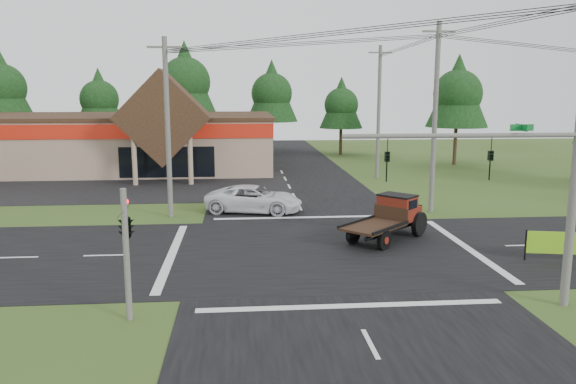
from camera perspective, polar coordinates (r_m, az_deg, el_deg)
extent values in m
plane|color=#374C1B|center=(26.69, 3.48, -5.97)|extent=(120.00, 120.00, 0.00)
cube|color=black|center=(26.69, 3.48, -5.95)|extent=(12.00, 120.00, 0.02)
cube|color=black|center=(26.69, 3.48, -5.95)|extent=(120.00, 12.00, 0.02)
cube|color=black|center=(46.13, -17.59, 0.49)|extent=(28.00, 14.00, 0.02)
cube|color=tan|center=(56.91, -17.29, 4.79)|extent=(30.00, 15.00, 5.00)
cube|color=#341F15|center=(56.75, -17.43, 7.36)|extent=(30.40, 15.40, 0.30)
cube|color=#A51A0C|center=(49.46, -19.25, 5.79)|extent=(30.00, 0.12, 1.20)
cube|color=#341F15|center=(47.32, -12.51, 7.40)|extent=(7.78, 4.00, 7.78)
cylinder|color=tan|center=(46.26, -15.33, 3.12)|extent=(0.40, 0.40, 4.00)
cylinder|color=tan|center=(45.66, -9.89, 3.24)|extent=(0.40, 0.40, 4.00)
cube|color=black|center=(48.61, -12.19, 2.98)|extent=(8.00, 0.08, 2.60)
cylinder|color=#595651|center=(21.48, 26.91, -1.46)|extent=(0.24, 0.24, 7.00)
cylinder|color=#595651|center=(19.33, 17.33, 5.50)|extent=(8.00, 0.16, 0.16)
imported|color=black|center=(19.83, 19.85, 2.55)|extent=(0.16, 0.20, 1.00)
imported|color=black|center=(18.64, 10.02, 2.55)|extent=(0.16, 0.20, 1.00)
cube|color=#0C6626|center=(20.15, 22.67, 6.06)|extent=(0.80, 0.04, 0.22)
cylinder|color=#595651|center=(18.98, -16.09, -6.21)|extent=(0.20, 0.20, 4.40)
imported|color=black|center=(18.82, -16.20, -1.65)|extent=(0.53, 2.48, 1.00)
sphere|color=#FF0C0C|center=(18.92, -16.14, -0.96)|extent=(0.18, 0.18, 0.18)
cylinder|color=#595651|center=(33.70, -12.12, 6.28)|extent=(0.30, 0.30, 10.50)
cube|color=#595651|center=(33.72, -12.43, 14.19)|extent=(2.00, 0.12, 0.12)
cylinder|color=#595651|center=(35.41, 14.69, 7.17)|extent=(0.30, 0.30, 11.50)
cube|color=#595651|center=(35.54, 15.08, 15.48)|extent=(2.00, 0.12, 0.12)
cylinder|color=#595651|center=(48.83, 9.20, 7.95)|extent=(0.30, 0.30, 11.20)
cube|color=#595651|center=(48.90, 9.37, 13.81)|extent=(2.00, 0.12, 0.12)
cylinder|color=#332316|center=(70.63, -26.72, 4.81)|extent=(0.36, 0.36, 4.20)
cone|color=black|center=(70.43, -27.12, 9.72)|extent=(6.72, 6.72, 7.92)
sphere|color=black|center=(70.43, -27.10, 9.43)|extent=(5.28, 5.28, 5.28)
cylinder|color=#332316|center=(69.52, -18.39, 5.02)|extent=(0.36, 0.36, 3.50)
cone|color=black|center=(69.29, -18.63, 9.18)|extent=(5.60, 5.60, 6.60)
sphere|color=black|center=(69.29, -18.62, 8.93)|extent=(4.40, 4.40, 4.40)
cylinder|color=#332316|center=(66.85, -10.22, 5.64)|extent=(0.36, 0.36, 4.55)
cone|color=black|center=(66.67, -10.40, 11.27)|extent=(7.28, 7.28, 8.58)
sphere|color=black|center=(66.66, -10.39, 10.94)|extent=(5.72, 5.72, 5.72)
cylinder|color=#332316|center=(67.69, -1.64, 5.56)|extent=(0.36, 0.36, 3.85)
cone|color=black|center=(67.46, -1.66, 10.26)|extent=(6.16, 6.16, 7.26)
sphere|color=black|center=(67.46, -1.66, 9.98)|extent=(4.84, 4.84, 4.84)
cylinder|color=#332316|center=(66.67, 5.37, 5.14)|extent=(0.36, 0.36, 3.15)
cone|color=black|center=(66.42, 5.44, 9.05)|extent=(5.04, 5.04, 5.94)
sphere|color=black|center=(66.43, 5.43, 8.82)|extent=(3.96, 3.96, 3.96)
cylinder|color=#332316|center=(59.74, 16.61, 4.51)|extent=(0.36, 0.36, 3.85)
cone|color=black|center=(59.48, 16.88, 9.84)|extent=(6.16, 6.16, 7.26)
sphere|color=black|center=(59.48, 16.87, 9.52)|extent=(4.84, 4.84, 4.84)
imported|color=silver|center=(34.92, -3.47, -0.70)|extent=(6.42, 4.05, 1.65)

